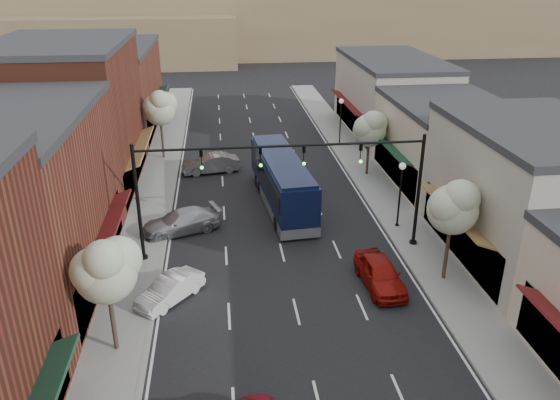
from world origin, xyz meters
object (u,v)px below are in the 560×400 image
object	(u,v)px
signal_mast_left	(180,184)
tree_left_far	(160,107)
signal_mast_right	(380,176)
tree_right_far	(370,128)
lamp_post_far	(341,114)
lamp_post_near	(401,184)
red_hatchback	(380,273)
parked_car_e	(211,164)
parked_car_b	(170,289)
tree_left_near	(106,268)
coach_bus	(282,180)
parked_car_c	(181,222)
tree_right_near	(455,205)

from	to	relation	value
signal_mast_left	tree_left_far	size ratio (longest dim) A/B	1.34
signal_mast_right	tree_right_far	world-z (taller)	signal_mast_right
lamp_post_far	lamp_post_near	bearing A→B (deg)	-90.00
tree_right_far	red_hatchback	world-z (taller)	tree_right_far
signal_mast_right	parked_car_e	size ratio (longest dim) A/B	1.78
lamp_post_far	parked_car_b	size ratio (longest dim) A/B	1.14
tree_right_far	lamp_post_near	size ratio (longest dim) A/B	1.22
signal_mast_left	tree_right_far	xyz separation A→B (m)	(13.97, 11.95, -0.63)
signal_mast_left	tree_left_near	xyz separation A→B (m)	(-2.63, -8.05, -0.40)
red_hatchback	parked_car_e	distance (m)	20.34
coach_bus	parked_car_c	size ratio (longest dim) A/B	2.34
coach_bus	tree_left_far	bearing A→B (deg)	124.45
tree_left_near	coach_bus	distance (m)	17.69
parked_car_c	parked_car_e	xyz separation A→B (m)	(1.85, 10.68, 0.04)
lamp_post_far	red_hatchback	size ratio (longest dim) A/B	0.98
red_hatchback	parked_car_c	bearing A→B (deg)	140.78
lamp_post_far	signal_mast_left	bearing A→B (deg)	-123.86
tree_right_near	red_hatchback	world-z (taller)	tree_right_near
tree_left_near	lamp_post_far	distance (m)	32.35
tree_left_near	red_hatchback	xyz separation A→B (m)	(12.95, 3.87, -3.45)
tree_left_near	lamp_post_far	xyz separation A→B (m)	(16.05, 28.06, -1.22)
red_hatchback	parked_car_c	distance (m)	13.17
tree_left_near	tree_left_far	world-z (taller)	tree_left_far
tree_right_near	parked_car_e	xyz separation A→B (m)	(-12.55, 18.16, -3.69)
tree_right_near	tree_left_far	distance (m)	27.56
tree_left_far	lamp_post_near	size ratio (longest dim) A/B	1.38
tree_right_near	parked_car_b	size ratio (longest dim) A/B	1.53
signal_mast_right	lamp_post_far	size ratio (longest dim) A/B	1.85
signal_mast_right	red_hatchback	size ratio (longest dim) A/B	1.82
signal_mast_right	tree_left_near	world-z (taller)	signal_mast_right
tree_right_far	tree_left_near	size ratio (longest dim) A/B	0.95
lamp_post_near	parked_car_c	bearing A→B (deg)	176.16
coach_bus	tree_right_far	bearing A→B (deg)	28.40
tree_right_near	parked_car_e	world-z (taller)	tree_right_near
parked_car_e	tree_left_far	bearing A→B (deg)	-144.11
signal_mast_left	lamp_post_far	distance (m)	24.14
tree_right_near	lamp_post_near	xyz separation A→B (m)	(-0.55, 6.56, -1.45)
parked_car_b	parked_car_c	distance (m)	7.73
signal_mast_right	lamp_post_far	bearing A→B (deg)	83.78
tree_left_far	parked_car_c	world-z (taller)	tree_left_far
tree_right_far	parked_car_c	world-z (taller)	tree_right_far
lamp_post_near	parked_car_c	distance (m)	14.06
tree_left_far	parked_car_e	size ratio (longest dim) A/B	1.33
signal_mast_right	tree_right_far	distance (m)	12.27
parked_car_b	signal_mast_left	bearing A→B (deg)	123.02
tree_left_near	lamp_post_near	world-z (taller)	tree_left_near
lamp_post_near	red_hatchback	distance (m)	7.70
signal_mast_left	parked_car_e	xyz separation A→B (m)	(1.42, 14.11, -3.86)
lamp_post_far	red_hatchback	world-z (taller)	lamp_post_far
parked_car_e	tree_left_near	bearing A→B (deg)	-21.04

